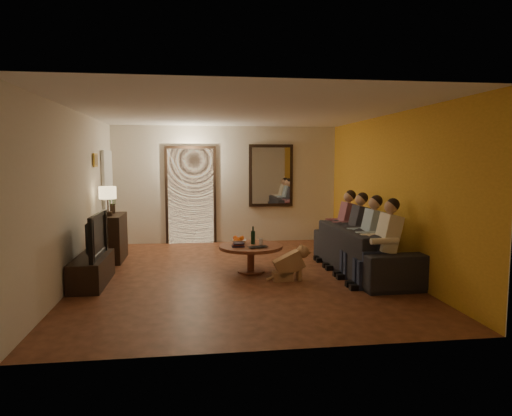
{
  "coord_description": "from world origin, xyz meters",
  "views": [
    {
      "loc": [
        -0.72,
        -7.22,
        1.85
      ],
      "look_at": [
        0.3,
        0.3,
        1.05
      ],
      "focal_mm": 32.0,
      "sensor_mm": 36.0,
      "label": 1
    }
  ],
  "objects": [
    {
      "name": "laptop",
      "position": [
        0.29,
        -0.15,
        0.46
      ],
      "size": [
        0.38,
        0.31,
        0.03
      ],
      "primitive_type": "imported",
      "rotation": [
        0.0,
        0.0,
        0.32
      ],
      "color": "black",
      "rests_on": "coffee_table"
    },
    {
      "name": "tv_stand",
      "position": [
        -2.25,
        -0.29,
        0.21
      ],
      "size": [
        0.45,
        1.26,
        0.42
      ],
      "primitive_type": "cube",
      "color": "black",
      "rests_on": "floor"
    },
    {
      "name": "back_wall",
      "position": [
        0.0,
        3.0,
        1.3
      ],
      "size": [
        5.0,
        0.02,
        2.6
      ],
      "primitive_type": "cube",
      "color": "beige",
      "rests_on": "floor"
    },
    {
      "name": "book_stack",
      "position": [
        -0.03,
        0.03,
        0.48
      ],
      "size": [
        0.2,
        0.15,
        0.07
      ],
      "primitive_type": null,
      "color": "black",
      "rests_on": "coffee_table"
    },
    {
      "name": "person_a",
      "position": [
        1.99,
        -1.02,
        0.6
      ],
      "size": [
        0.6,
        0.4,
        1.2
      ],
      "primitive_type": null,
      "color": "tan",
      "rests_on": "sofa"
    },
    {
      "name": "framed_art",
      "position": [
        -2.47,
        1.3,
        1.85
      ],
      "size": [
        0.03,
        0.28,
        0.24
      ],
      "primitive_type": "cube",
      "color": "#B28C33",
      "rests_on": "left_wall"
    },
    {
      "name": "kitchen_doorway",
      "position": [
        -0.8,
        2.98,
        1.05
      ],
      "size": [
        1.0,
        0.06,
        2.1
      ],
      "primitive_type": "cube",
      "color": "#FFE0A5",
      "rests_on": "floor"
    },
    {
      "name": "oranges",
      "position": [
        0.01,
        0.35,
        0.55
      ],
      "size": [
        0.2,
        0.2,
        0.08
      ],
      "primitive_type": null,
      "color": "orange",
      "rests_on": "bowl"
    },
    {
      "name": "dresser",
      "position": [
        -2.25,
        1.36,
        0.43
      ],
      "size": [
        0.45,
        0.96,
        0.85
      ],
      "primitive_type": "cube",
      "color": "black",
      "rests_on": "floor"
    },
    {
      "name": "person_d",
      "position": [
        1.99,
        0.78,
        0.6
      ],
      "size": [
        0.6,
        0.4,
        1.2
      ],
      "primitive_type": null,
      "color": "tan",
      "rests_on": "sofa"
    },
    {
      "name": "table_lamp",
      "position": [
        -2.25,
        1.14,
        1.12
      ],
      "size": [
        0.3,
        0.3,
        0.54
      ],
      "primitive_type": null,
      "color": "beige",
      "rests_on": "dresser"
    },
    {
      "name": "white_door",
      "position": [
        -2.46,
        2.3,
        1.02
      ],
      "size": [
        0.06,
        0.85,
        2.04
      ],
      "primitive_type": "cube",
      "color": "white",
      "rests_on": "floor"
    },
    {
      "name": "mirror_frame",
      "position": [
        1.0,
        2.96,
        1.5
      ],
      "size": [
        1.0,
        0.05,
        1.4
      ],
      "primitive_type": "cube",
      "color": "black",
      "rests_on": "back_wall"
    },
    {
      "name": "person_b",
      "position": [
        1.99,
        -0.42,
        0.6
      ],
      "size": [
        0.6,
        0.4,
        1.2
      ],
      "primitive_type": null,
      "color": "tan",
      "rests_on": "sofa"
    },
    {
      "name": "front_wall",
      "position": [
        0.0,
        -3.0,
        1.3
      ],
      "size": [
        5.0,
        0.02,
        2.6
      ],
      "primitive_type": "cube",
      "color": "beige",
      "rests_on": "floor"
    },
    {
      "name": "coffee_table",
      "position": [
        0.19,
        0.13,
        0.23
      ],
      "size": [
        1.34,
        1.34,
        0.45
      ],
      "primitive_type": "cylinder",
      "rotation": [
        0.0,
        0.0,
        0.35
      ],
      "color": "brown",
      "rests_on": "floor"
    },
    {
      "name": "mirror_glass",
      "position": [
        1.0,
        2.93,
        1.5
      ],
      "size": [
        0.86,
        0.02,
        1.26
      ],
      "primitive_type": "cube",
      "color": "white",
      "rests_on": "back_wall"
    },
    {
      "name": "bowl",
      "position": [
        0.01,
        0.35,
        0.48
      ],
      "size": [
        0.26,
        0.26,
        0.06
      ],
      "primitive_type": "imported",
      "color": "white",
      "rests_on": "coffee_table"
    },
    {
      "name": "floor",
      "position": [
        0.0,
        0.0,
        0.0
      ],
      "size": [
        5.0,
        6.0,
        0.01
      ],
      "primitive_type": "cube",
      "color": "#472313",
      "rests_on": "ground"
    },
    {
      "name": "art_canvas",
      "position": [
        -2.46,
        1.3,
        1.85
      ],
      "size": [
        0.01,
        0.22,
        0.18
      ],
      "primitive_type": "cube",
      "color": "brown",
      "rests_on": "left_wall"
    },
    {
      "name": "wine_glass",
      "position": [
        0.37,
        0.18,
        0.5
      ],
      "size": [
        0.06,
        0.06,
        0.1
      ],
      "primitive_type": "cylinder",
      "color": "silver",
      "rests_on": "coffee_table"
    },
    {
      "name": "person_c",
      "position": [
        1.99,
        0.18,
        0.6
      ],
      "size": [
        0.6,
        0.4,
        1.2
      ],
      "primitive_type": null,
      "color": "tan",
      "rests_on": "sofa"
    },
    {
      "name": "wine_bottle",
      "position": [
        0.24,
        0.23,
        0.6
      ],
      "size": [
        0.07,
        0.07,
        0.31
      ],
      "primitive_type": null,
      "color": "black",
      "rests_on": "coffee_table"
    },
    {
      "name": "dog",
      "position": [
        0.71,
        -0.46,
        0.28
      ],
      "size": [
        0.57,
        0.27,
        0.56
      ],
      "primitive_type": null,
      "rotation": [
        0.0,
        0.0,
        0.05
      ],
      "color": "tan",
      "rests_on": "floor"
    },
    {
      "name": "sofa",
      "position": [
        2.09,
        -0.12,
        0.38
      ],
      "size": [
        2.65,
        1.12,
        0.76
      ],
      "primitive_type": "imported",
      "rotation": [
        0.0,
        0.0,
        1.61
      ],
      "color": "black",
      "rests_on": "floor"
    },
    {
      "name": "flower_vase",
      "position": [
        -2.25,
        1.58,
        1.07
      ],
      "size": [
        0.14,
        0.14,
        0.44
      ],
      "primitive_type": null,
      "color": "#AE2612",
      "rests_on": "dresser"
    },
    {
      "name": "fridge_glimpse",
      "position": [
        -0.55,
        2.98,
        0.9
      ],
      "size": [
        0.45,
        0.03,
        1.7
      ],
      "primitive_type": "cube",
      "color": "silver",
      "rests_on": "floor"
    },
    {
      "name": "orange_accent",
      "position": [
        2.49,
        0.0,
        1.3
      ],
      "size": [
        0.01,
        6.0,
        2.6
      ],
      "primitive_type": "cube",
      "color": "#C28421",
      "rests_on": "right_wall"
    },
    {
      "name": "right_wall",
      "position": [
        2.5,
        0.0,
        1.3
      ],
      "size": [
        0.02,
        6.0,
        2.6
      ],
      "primitive_type": "cube",
      "color": "beige",
      "rests_on": "floor"
    },
    {
      "name": "ceiling",
      "position": [
        0.0,
        0.0,
        2.6
      ],
      "size": [
        5.0,
        6.0,
        0.01
      ],
      "primitive_type": "cube",
      "color": "white",
      "rests_on": "back_wall"
    },
    {
      "name": "door_trim",
      "position": [
        -0.8,
        2.97,
        1.05
      ],
      "size": [
        1.12,
        0.04,
        2.22
      ],
      "primitive_type": "cube",
      "color": "black",
      "rests_on": "floor"
    },
    {
      "name": "tv",
      "position": [
        -2.25,
        -0.29,
        0.74
      ],
      "size": [
        1.12,
        0.15,
        0.64
      ],
      "primitive_type": "imported",
      "rotation": [
        0.0,
        0.0,
        1.57
      ],
      "color": "black",
      "rests_on": "tv_stand"
    },
    {
      "name": "left_wall",
      "position": [
        -2.5,
        0.0,
        1.3
      ],
      "size": [
        0.02,
        6.0,
        2.6
      ],
      "primitive_type": "cube",
      "color": "beige",
      "rests_on": "floor"
    }
  ]
}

